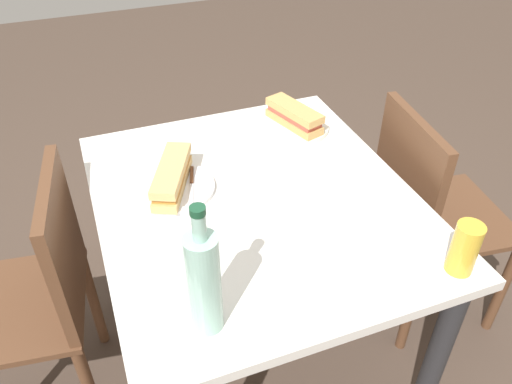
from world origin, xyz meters
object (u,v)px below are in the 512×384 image
object	(u,v)px
dining_table	(256,229)
plate_far	(173,188)
baguette_sandwich_far	(172,176)
water_bottle	(204,282)
beer_glass	(465,248)
chair_far	(426,210)
baguette_sandwich_near	(294,116)
plate_near	(294,127)
knife_near	(303,118)
knife_far	(192,183)
chair_near	(40,292)

from	to	relation	value
dining_table	plate_far	xyz separation A→B (m)	(-0.12, -0.21, 0.12)
baguette_sandwich_far	water_bottle	bearing A→B (deg)	-4.95
dining_table	beer_glass	world-z (taller)	beer_glass
water_bottle	chair_far	bearing A→B (deg)	113.32
baguette_sandwich_near	plate_near	bearing A→B (deg)	0.00
beer_glass	knife_near	bearing A→B (deg)	-176.20
dining_table	baguette_sandwich_near	bearing A→B (deg)	140.60
plate_far	knife_far	world-z (taller)	knife_far
dining_table	beer_glass	bearing A→B (deg)	39.52
plate_far	knife_far	bearing A→B (deg)	78.02
baguette_sandwich_far	beer_glass	distance (m)	0.78
dining_table	knife_far	distance (m)	0.23
plate_near	knife_far	size ratio (longest dim) A/B	1.33
knife_near	chair_far	bearing A→B (deg)	45.41
dining_table	chair_near	bearing A→B (deg)	-98.36
knife_near	plate_far	world-z (taller)	knife_near
chair_far	knife_near	distance (m)	0.53
knife_far	beer_glass	world-z (taller)	beer_glass
dining_table	water_bottle	bearing A→B (deg)	-34.09
plate_near	dining_table	bearing A→B (deg)	-39.40
dining_table	baguette_sandwich_far	distance (m)	0.29
chair_near	baguette_sandwich_far	distance (m)	0.51
plate_near	chair_near	bearing A→B (deg)	-76.31
chair_near	baguette_sandwich_near	distance (m)	0.95
chair_far	baguette_sandwich_far	world-z (taller)	chair_far
chair_near	beer_glass	size ratio (longest dim) A/B	6.31
chair_far	plate_far	world-z (taller)	chair_far
plate_far	water_bottle	xyz separation A→B (m)	(0.48, -0.04, 0.12)
plate_near	beer_glass	size ratio (longest dim) A/B	1.75
chair_far	plate_far	xyz separation A→B (m)	(-0.11, -0.83, 0.24)
chair_far	plate_near	bearing A→B (deg)	-128.25
chair_far	beer_glass	bearing A→B (deg)	-32.57
knife_near	plate_far	size ratio (longest dim) A/B	0.76
chair_far	chair_near	xyz separation A→B (m)	(-0.08, -1.25, 0.00)
chair_near	baguette_sandwich_near	bearing A→B (deg)	103.69
plate_near	beer_glass	bearing A→B (deg)	7.66
beer_glass	plate_far	bearing A→B (deg)	-134.09
plate_near	plate_far	size ratio (longest dim) A/B	1.00
baguette_sandwich_far	water_bottle	xyz separation A→B (m)	(0.48, -0.04, 0.08)
plate_near	beer_glass	distance (m)	0.74
baguette_sandwich_near	knife_far	world-z (taller)	baguette_sandwich_near
plate_far	chair_near	bearing A→B (deg)	-86.85
chair_near	knife_far	distance (m)	0.54
water_bottle	beer_glass	size ratio (longest dim) A/B	2.37
plate_far	baguette_sandwich_near	bearing A→B (deg)	112.61
baguette_sandwich_near	baguette_sandwich_far	size ratio (longest dim) A/B	0.90
plate_near	water_bottle	xyz separation A→B (m)	(0.67, -0.50, 0.12)
baguette_sandwich_near	plate_far	world-z (taller)	baguette_sandwich_near
water_bottle	knife_far	bearing A→B (deg)	168.84
dining_table	chair_far	size ratio (longest dim) A/B	1.17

